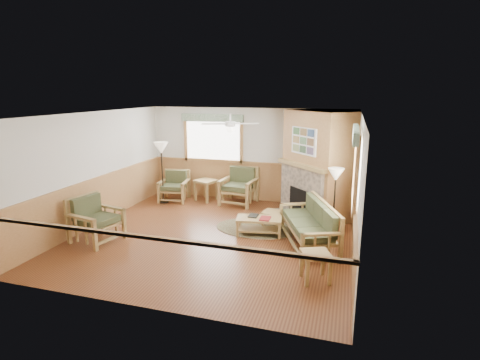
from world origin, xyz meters
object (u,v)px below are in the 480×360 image
(armchair_back_right, at_px, (239,186))
(end_table_chairs, at_px, (206,190))
(footstool, at_px, (273,219))
(floor_lamp_left, at_px, (162,173))
(sofa, at_px, (308,224))
(coffee_table, at_px, (259,226))
(armchair_left, at_px, (96,219))
(end_table_sofa, at_px, (315,267))
(floor_lamp_right, at_px, (334,202))
(armchair_back_left, at_px, (174,186))

(armchair_back_right, xyz_separation_m, end_table_chairs, (-1.03, 0.05, -0.21))
(footstool, height_order, floor_lamp_left, floor_lamp_left)
(sofa, xyz_separation_m, end_table_chairs, (-3.26, 2.46, -0.14))
(coffee_table, bearing_deg, sofa, -22.09)
(armchair_left, bearing_deg, floor_lamp_left, 11.78)
(armchair_left, xyz_separation_m, floor_lamp_left, (0.02, 2.97, 0.40))
(sofa, relative_size, footstool, 4.37)
(armchair_back_right, bearing_deg, end_table_sofa, -51.48)
(sofa, distance_m, floor_lamp_right, 0.93)
(coffee_table, distance_m, footstool, 0.59)
(armchair_back_right, bearing_deg, coffee_table, -56.83)
(armchair_left, height_order, floor_lamp_left, floor_lamp_left)
(armchair_back_left, xyz_separation_m, floor_lamp_left, (-0.21, -0.28, 0.45))
(sofa, height_order, armchair_back_right, armchair_back_right)
(coffee_table, xyz_separation_m, floor_lamp_right, (1.60, 0.49, 0.57))
(armchair_back_right, height_order, coffee_table, armchair_back_right)
(coffee_table, height_order, floor_lamp_left, floor_lamp_left)
(armchair_left, height_order, end_table_chairs, armchair_left)
(end_table_sofa, bearing_deg, floor_lamp_left, 143.87)
(armchair_back_left, height_order, footstool, armchair_back_left)
(floor_lamp_left, bearing_deg, floor_lamp_right, -13.31)
(end_table_chairs, xyz_separation_m, footstool, (2.36, -1.66, -0.11))
(end_table_sofa, bearing_deg, floor_lamp_right, 85.50)
(armchair_back_right, distance_m, floor_lamp_left, 2.22)
(end_table_sofa, distance_m, floor_lamp_left, 5.81)
(armchair_back_right, bearing_deg, armchair_back_left, -166.75)
(armchair_back_left, relative_size, coffee_table, 0.87)
(armchair_back_right, xyz_separation_m, armchair_left, (-2.14, -3.50, -0.03))
(end_table_chairs, distance_m, footstool, 2.89)
(armchair_back_left, distance_m, coffee_table, 3.59)
(coffee_table, bearing_deg, armchair_back_right, 108.01)
(armchair_back_left, xyz_separation_m, end_table_sofa, (4.45, -3.68, -0.18))
(coffee_table, bearing_deg, floor_lamp_left, 143.80)
(sofa, bearing_deg, end_table_chairs, -149.38)
(sofa, bearing_deg, floor_lamp_left, -135.66)
(armchair_left, xyz_separation_m, footstool, (3.47, 1.89, -0.29))
(armchair_back_left, bearing_deg, end_table_chairs, 10.83)
(armchair_back_right, xyz_separation_m, footstool, (1.33, -1.61, -0.32))
(floor_lamp_right, bearing_deg, end_table_sofa, -94.50)
(end_table_sofa, distance_m, floor_lamp_right, 2.32)
(sofa, height_order, coffee_table, sofa)
(floor_lamp_left, bearing_deg, footstool, -17.35)
(armchair_back_left, relative_size, armchair_back_right, 0.85)
(armchair_back_left, distance_m, floor_lamp_right, 4.85)
(sofa, bearing_deg, coffee_table, -124.91)
(armchair_back_right, xyz_separation_m, floor_lamp_left, (-2.12, -0.53, 0.37))
(armchair_left, relative_size, footstool, 2.17)
(footstool, relative_size, floor_lamp_left, 0.25)
(end_table_sofa, height_order, floor_lamp_left, floor_lamp_left)
(end_table_sofa, height_order, floor_lamp_right, floor_lamp_right)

